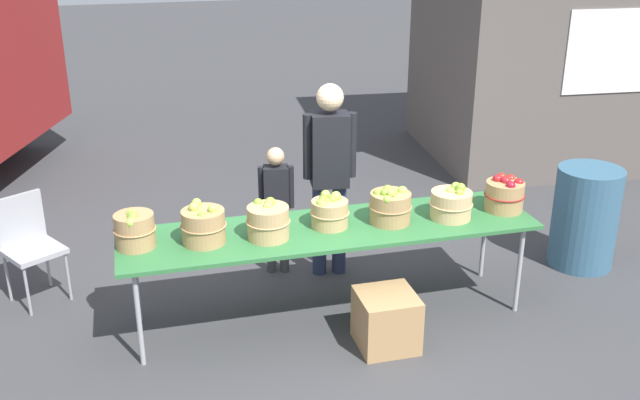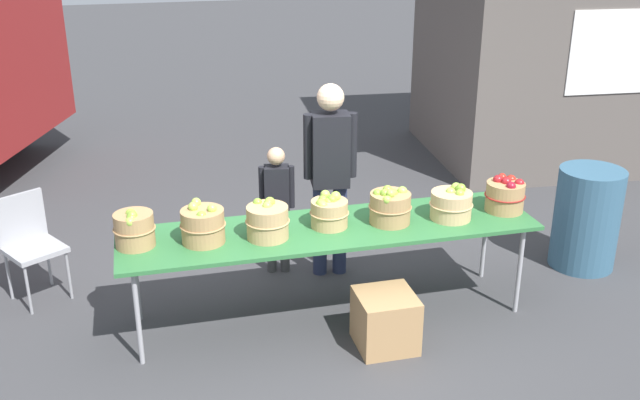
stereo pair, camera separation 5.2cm
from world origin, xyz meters
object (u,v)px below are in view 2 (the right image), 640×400
(apple_basket_green_0, at_px, (134,229))
(apple_basket_green_1, at_px, (203,225))
(apple_basket_green_3, at_px, (329,212))
(child_customer, at_px, (277,200))
(apple_basket_green_4, at_px, (390,207))
(vendor_adult, at_px, (330,166))
(produce_crate, at_px, (385,320))
(folding_chair, at_px, (29,239))
(trash_barrel, at_px, (587,218))
(apple_basket_green_5, at_px, (451,204))
(apple_basket_green_2, at_px, (267,221))
(market_table, at_px, (330,231))
(apple_basket_red_0, at_px, (505,195))

(apple_basket_green_0, height_order, apple_basket_green_1, apple_basket_green_1)
(apple_basket_green_3, distance_m, child_customer, 0.87)
(apple_basket_green_0, relative_size, apple_basket_green_4, 0.91)
(apple_basket_green_1, xyz_separation_m, vendor_adult, (1.12, 0.72, 0.10))
(vendor_adult, distance_m, produce_crate, 1.43)
(apple_basket_green_3, bearing_deg, child_customer, 105.95)
(folding_chair, height_order, trash_barrel, trash_barrel)
(apple_basket_green_5, bearing_deg, apple_basket_green_4, 175.57)
(apple_basket_green_2, xyz_separation_m, trash_barrel, (2.86, 0.35, -0.43))
(apple_basket_green_1, relative_size, trash_barrel, 0.36)
(child_customer, bearing_deg, vendor_adult, 172.63)
(apple_basket_green_5, bearing_deg, child_customer, 142.72)
(market_table, relative_size, apple_basket_green_2, 9.72)
(apple_basket_green_3, height_order, trash_barrel, apple_basket_green_3)
(market_table, height_order, apple_basket_green_5, apple_basket_green_5)
(apple_basket_green_2, bearing_deg, market_table, 7.49)
(apple_basket_green_2, xyz_separation_m, produce_crate, (0.76, -0.44, -0.67))
(apple_basket_green_3, height_order, apple_basket_green_4, apple_basket_green_4)
(apple_basket_green_2, xyz_separation_m, vendor_adult, (0.66, 0.76, 0.10))
(apple_basket_green_0, height_order, child_customer, child_customer)
(apple_basket_red_0, relative_size, child_customer, 0.28)
(apple_basket_green_0, relative_size, vendor_adult, 0.18)
(apple_basket_green_1, bearing_deg, apple_basket_green_3, 2.68)
(apple_basket_green_4, distance_m, produce_crate, 0.84)
(market_table, bearing_deg, apple_basket_green_1, -178.53)
(apple_basket_green_3, xyz_separation_m, child_customer, (-0.23, 0.81, -0.20))
(apple_basket_green_3, xyz_separation_m, apple_basket_red_0, (1.41, -0.04, 0.01))
(apple_basket_green_5, xyz_separation_m, produce_crate, (-0.65, -0.44, -0.66))
(apple_basket_green_5, bearing_deg, market_table, 176.30)
(apple_basket_green_0, bearing_deg, folding_chair, 134.05)
(folding_chair, relative_size, produce_crate, 2.09)
(child_customer, relative_size, folding_chair, 1.31)
(apple_basket_green_1, distance_m, vendor_adult, 1.33)
(apple_basket_green_4, height_order, apple_basket_green_5, apple_basket_green_4)
(market_table, bearing_deg, apple_basket_green_3, 105.75)
(trash_barrel, bearing_deg, apple_basket_green_4, -170.70)
(apple_basket_green_0, distance_m, folding_chair, 1.25)
(apple_basket_green_2, bearing_deg, apple_basket_red_0, 1.29)
(apple_basket_green_0, height_order, apple_basket_green_3, apple_basket_green_0)
(vendor_adult, bearing_deg, folding_chair, 2.68)
(folding_chair, bearing_deg, trash_barrel, -38.89)
(child_customer, bearing_deg, produce_crate, 121.62)
(apple_basket_green_2, relative_size, apple_basket_green_3, 1.09)
(apple_basket_red_0, bearing_deg, apple_basket_green_4, -179.83)
(apple_basket_red_0, relative_size, folding_chair, 0.37)
(vendor_adult, bearing_deg, apple_basket_green_3, 81.26)
(apple_basket_green_2, bearing_deg, apple_basket_green_1, 175.09)
(apple_basket_red_0, height_order, child_customer, child_customer)
(child_customer, bearing_deg, folding_chair, 8.91)
(apple_basket_green_5, bearing_deg, apple_basket_green_3, 175.14)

